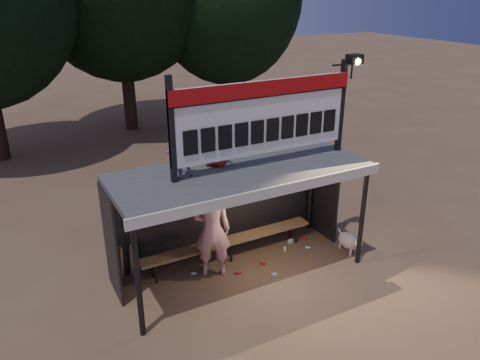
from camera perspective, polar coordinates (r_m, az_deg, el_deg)
name	(u,v)px	position (r m, az deg, el deg)	size (l,w,h in m)	color
ground	(241,271)	(10.05, 0.07, -11.04)	(80.00, 80.00, 0.00)	brown
player	(212,230)	(9.48, -3.41, -6.14)	(0.74, 0.49, 2.04)	white
child_a	(178,152)	(8.48, -7.51, 3.46)	(0.48, 0.38, 0.99)	gray
child_b	(215,139)	(8.99, -3.06, 5.06)	(0.53, 0.35, 1.09)	#AC291A
dugout_shelter	(235,187)	(9.35, -0.63, -0.85)	(5.10, 2.08, 2.32)	#3D3D3F
scoreboard_assembly	(267,114)	(8.92, 3.30, 7.99)	(4.10, 0.27, 1.99)	black
bench	(229,242)	(10.24, -1.40, -7.51)	(4.00, 0.35, 0.48)	olive
dog	(350,241)	(10.84, 13.26, -7.27)	(0.36, 0.81, 0.49)	beige
bats	(131,260)	(9.85, -13.11, -9.51)	(0.49, 0.33, 0.84)	#9A7347
litter	(271,257)	(10.48, 3.86, -9.31)	(3.01, 1.10, 0.08)	maroon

